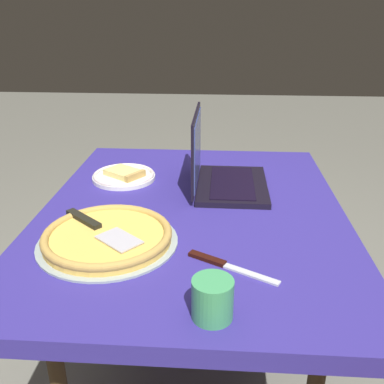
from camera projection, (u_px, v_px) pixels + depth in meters
The scene contains 6 objects.
dining_table at pixel (192, 227), 1.33m from camera, with size 1.16×0.91×0.77m.
laptop at pixel (220, 172), 1.43m from camera, with size 0.33×0.24×0.25m.
pizza_plate at pixel (124, 176), 1.52m from camera, with size 0.22×0.22×0.04m.
pizza_tray at pixel (107, 237), 1.10m from camera, with size 0.36×0.36×0.04m.
table_knife at pixel (223, 264), 1.01m from camera, with size 0.13×0.21×0.01m.
drink_cup at pixel (212, 298), 0.83m from camera, with size 0.08×0.08×0.08m.
Camera 1 is at (1.17, 0.08, 1.33)m, focal length 40.28 mm.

